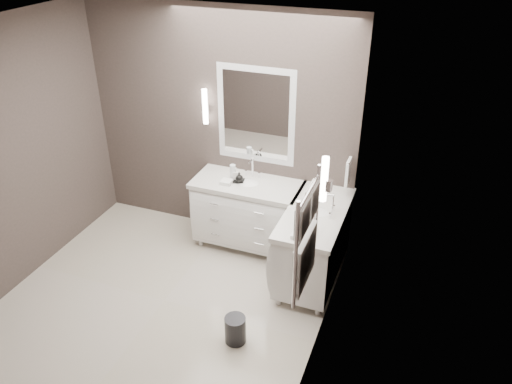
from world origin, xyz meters
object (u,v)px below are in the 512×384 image
at_px(vanity_back, 248,210).
at_px(waste_bin, 235,329).
at_px(towel_ladder, 305,242).
at_px(vanity_right, 314,241).

relative_size(vanity_back, waste_bin, 4.47).
bearing_deg(towel_ladder, vanity_back, 124.10).
height_order(vanity_back, vanity_right, same).
relative_size(vanity_right, waste_bin, 4.47).
relative_size(vanity_right, towel_ladder, 1.38).
xyz_separation_m(vanity_back, towel_ladder, (1.10, -1.63, 0.91)).
bearing_deg(waste_bin, vanity_right, 69.65).
relative_size(vanity_back, towel_ladder, 1.38).
height_order(vanity_back, towel_ladder, towel_ladder).
height_order(vanity_back, waste_bin, vanity_back).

